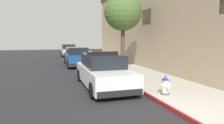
% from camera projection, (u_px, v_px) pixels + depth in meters
% --- Properties ---
extents(ground_plane, '(32.26, 60.00, 0.20)m').
position_uv_depth(ground_plane, '(38.00, 74.00, 13.62)').
color(ground_plane, '#232326').
extents(sidewalk_pavement, '(3.11, 60.00, 0.15)m').
position_uv_depth(sidewalk_pavement, '(121.00, 67.00, 15.39)').
color(sidewalk_pavement, '#ADA89E').
rests_on(sidewalk_pavement, ground).
extents(curb_painted_edge, '(0.08, 60.00, 0.15)m').
position_uv_depth(curb_painted_edge, '(101.00, 68.00, 14.92)').
color(curb_painted_edge, maroon).
rests_on(curb_painted_edge, ground).
extents(storefront_building, '(7.26, 25.79, 7.35)m').
position_uv_depth(storefront_building, '(187.00, 21.00, 15.39)').
color(storefront_building, tan).
rests_on(storefront_building, ground).
extents(police_cruiser, '(1.94, 4.84, 1.68)m').
position_uv_depth(police_cruiser, '(103.00, 71.00, 9.42)').
color(police_cruiser, white).
rests_on(police_cruiser, ground).
extents(parked_car_silver_ahead, '(1.94, 4.84, 1.56)m').
position_uv_depth(parked_car_silver_ahead, '(77.00, 57.00, 17.10)').
color(parked_car_silver_ahead, navy).
rests_on(parked_car_silver_ahead, ground).
extents(parked_car_dark_far, '(1.94, 4.84, 1.56)m').
position_uv_depth(parked_car_dark_far, '(68.00, 50.00, 26.76)').
color(parked_car_dark_far, '#B2B5BA').
rests_on(parked_car_dark_far, ground).
extents(fire_hydrant, '(0.44, 0.40, 0.76)m').
position_uv_depth(fire_hydrant, '(165.00, 85.00, 7.63)').
color(fire_hydrant, '#4C4C51').
rests_on(fire_hydrant, sidewalk_pavement).
extents(street_tree, '(2.55, 2.55, 5.21)m').
position_uv_depth(street_tree, '(123.00, 12.00, 13.39)').
color(street_tree, brown).
rests_on(street_tree, sidewalk_pavement).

